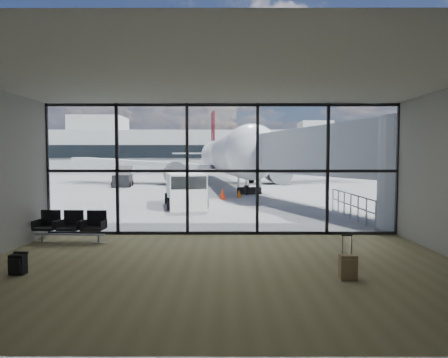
{
  "coord_description": "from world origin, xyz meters",
  "views": [
    {
      "loc": [
        0.09,
        -12.79,
        2.61
      ],
      "look_at": [
        0.05,
        3.0,
        1.77
      ],
      "focal_mm": 30.0,
      "sensor_mm": 36.0,
      "label": 1
    }
  ],
  "objects_px": {
    "backpack": "(18,264)",
    "airliner": "(225,156)",
    "suitcase": "(348,267)",
    "mobile_stairs": "(21,190)",
    "belt_loader": "(123,180)",
    "seating_row": "(72,225)",
    "service_van": "(185,189)"
  },
  "relations": [
    {
      "from": "service_van",
      "to": "mobile_stairs",
      "type": "bearing_deg",
      "value": 147.08
    },
    {
      "from": "backpack",
      "to": "airliner",
      "type": "height_order",
      "value": "airliner"
    },
    {
      "from": "airliner",
      "to": "belt_loader",
      "type": "height_order",
      "value": "airliner"
    },
    {
      "from": "backpack",
      "to": "suitcase",
      "type": "distance_m",
      "value": 7.33
    },
    {
      "from": "service_van",
      "to": "mobile_stairs",
      "type": "distance_m",
      "value": 12.3
    },
    {
      "from": "suitcase",
      "to": "belt_loader",
      "type": "bearing_deg",
      "value": 114.28
    },
    {
      "from": "airliner",
      "to": "backpack",
      "type": "bearing_deg",
      "value": -104.2
    },
    {
      "from": "backpack",
      "to": "mobile_stairs",
      "type": "height_order",
      "value": "mobile_stairs"
    },
    {
      "from": "backpack",
      "to": "service_van",
      "type": "distance_m",
      "value": 12.33
    },
    {
      "from": "backpack",
      "to": "airliner",
      "type": "distance_m",
      "value": 33.87
    },
    {
      "from": "mobile_stairs",
      "to": "airliner",
      "type": "bearing_deg",
      "value": 59.06
    },
    {
      "from": "suitcase",
      "to": "service_van",
      "type": "distance_m",
      "value": 13.34
    },
    {
      "from": "seating_row",
      "to": "backpack",
      "type": "height_order",
      "value": "seating_row"
    },
    {
      "from": "backpack",
      "to": "suitcase",
      "type": "bearing_deg",
      "value": 2.86
    },
    {
      "from": "backpack",
      "to": "service_van",
      "type": "xyz_separation_m",
      "value": [
        2.5,
        12.05,
        0.71
      ]
    },
    {
      "from": "airliner",
      "to": "suitcase",
      "type": "bearing_deg",
      "value": -91.77
    },
    {
      "from": "suitcase",
      "to": "mobile_stairs",
      "type": "height_order",
      "value": "mobile_stairs"
    },
    {
      "from": "service_van",
      "to": "belt_loader",
      "type": "height_order",
      "value": "belt_loader"
    },
    {
      "from": "backpack",
      "to": "suitcase",
      "type": "xyz_separation_m",
      "value": [
        7.32,
        -0.37,
        0.05
      ]
    },
    {
      "from": "seating_row",
      "to": "suitcase",
      "type": "xyz_separation_m",
      "value": [
        7.49,
        -3.77,
        -0.25
      ]
    },
    {
      "from": "backpack",
      "to": "service_van",
      "type": "bearing_deg",
      "value": 84.02
    },
    {
      "from": "belt_loader",
      "to": "suitcase",
      "type": "bearing_deg",
      "value": -73.88
    },
    {
      "from": "seating_row",
      "to": "mobile_stairs",
      "type": "relative_size",
      "value": 0.62
    },
    {
      "from": "seating_row",
      "to": "suitcase",
      "type": "relative_size",
      "value": 2.3
    },
    {
      "from": "seating_row",
      "to": "backpack",
      "type": "bearing_deg",
      "value": -84.14
    },
    {
      "from": "backpack",
      "to": "mobile_stairs",
      "type": "xyz_separation_m",
      "value": [
        -8.94,
        16.55,
        0.32
      ]
    },
    {
      "from": "belt_loader",
      "to": "service_van",
      "type": "bearing_deg",
      "value": -71.57
    },
    {
      "from": "airliner",
      "to": "service_van",
      "type": "distance_m",
      "value": 21.6
    },
    {
      "from": "mobile_stairs",
      "to": "seating_row",
      "type": "bearing_deg",
      "value": -48.48
    },
    {
      "from": "mobile_stairs",
      "to": "suitcase",
      "type": "bearing_deg",
      "value": -38.32
    },
    {
      "from": "backpack",
      "to": "belt_loader",
      "type": "height_order",
      "value": "belt_loader"
    },
    {
      "from": "seating_row",
      "to": "mobile_stairs",
      "type": "bearing_deg",
      "value": 126.69
    }
  ]
}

